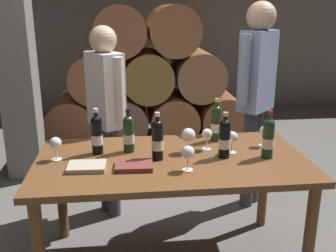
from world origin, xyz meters
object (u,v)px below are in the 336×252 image
wine_bottle_3 (216,123)px  sommelier_presenting (256,87)px  wine_bottle_4 (225,138)px  wine_glass_5 (207,135)px  dining_table (171,171)px  wine_glass_1 (264,132)px  leather_ledger (134,166)px  wine_bottle_5 (129,133)px  wine_glass_3 (232,138)px  tasting_notebook (87,167)px  wine_bottle_2 (97,134)px  wine_glass_0 (55,144)px  wine_glass_2 (188,136)px  wine_bottle_0 (268,138)px  taster_seated_left (106,107)px  wine_glass_4 (188,153)px  wine_bottle_1 (157,139)px

wine_bottle_3 → sommelier_presenting: (0.43, 0.45, 0.15)m
wine_bottle_4 → wine_glass_5: bearing=118.3°
dining_table → wine_glass_1: wine_glass_1 is taller
wine_bottle_3 → leather_ledger: size_ratio=1.39×
wine_bottle_5 → wine_glass_1: wine_bottle_5 is taller
wine_glass_3 → tasting_notebook: wine_glass_3 is taller
sommelier_presenting → wine_bottle_2: bearing=-153.7°
wine_bottle_4 → wine_glass_0: size_ratio=1.99×
wine_bottle_4 → wine_glass_2: (-0.21, 0.11, -0.01)m
wine_bottle_2 → wine_glass_2: bearing=-4.3°
wine_bottle_2 → wine_glass_1: 1.12m
wine_bottle_0 → wine_bottle_5: size_ratio=1.07×
wine_glass_2 → taster_seated_left: 0.84m
wine_glass_1 → wine_glass_2: (-0.53, -0.06, 0.01)m
wine_glass_4 → leather_ledger: (-0.31, 0.07, -0.09)m
wine_bottle_0 → wine_bottle_2: size_ratio=1.02×
wine_bottle_1 → taster_seated_left: taster_seated_left is taller
wine_glass_3 → wine_bottle_2: bearing=174.4°
wine_glass_0 → sommelier_presenting: (1.50, 0.70, 0.18)m
wine_bottle_3 → wine_glass_2: (-0.23, -0.21, -0.02)m
wine_bottle_5 → wine_glass_0: (-0.45, -0.10, -0.02)m
wine_bottle_2 → wine_bottle_3: size_ratio=0.99×
wine_glass_1 → taster_seated_left: bearing=152.1°
wine_bottle_3 → taster_seated_left: size_ratio=0.20×
wine_bottle_5 → wine_glass_2: 0.39m
wine_bottle_2 → wine_glass_5: wine_bottle_2 is taller
wine_glass_2 → wine_glass_3: 0.28m
wine_bottle_4 → wine_glass_0: 1.05m
wine_bottle_5 → tasting_notebook: wine_bottle_5 is taller
wine_bottle_2 → leather_ledger: 0.37m
taster_seated_left → wine_bottle_2: bearing=-93.6°
wine_bottle_4 → tasting_notebook: size_ratio=1.34×
wine_bottle_3 → wine_glass_0: size_ratio=2.06×
wine_glass_3 → sommelier_presenting: size_ratio=0.09×
wine_bottle_5 → taster_seated_left: (-0.17, 0.57, 0.04)m
wine_bottle_1 → wine_glass_2: wine_bottle_1 is taller
wine_glass_4 → wine_glass_5: bearing=61.1°
wine_bottle_0 → wine_bottle_3: size_ratio=1.01×
wine_bottle_3 → wine_glass_0: (-1.07, -0.25, -0.03)m
wine_glass_3 → wine_glass_4: (-0.33, -0.25, 0.00)m
wine_bottle_2 → sommelier_presenting: sommelier_presenting is taller
wine_bottle_0 → leather_ledger: wine_bottle_0 is taller
wine_bottle_2 → wine_glass_1: wine_bottle_2 is taller
wine_glass_4 → wine_bottle_3: bearing=60.6°
wine_glass_0 → wine_bottle_5: bearing=11.9°
wine_glass_0 → sommelier_presenting: 1.66m
wine_glass_4 → taster_seated_left: (-0.50, 0.92, 0.05)m
wine_bottle_2 → wine_glass_0: (-0.25, -0.08, -0.03)m
wine_bottle_3 → leather_ledger: bearing=-144.0°
wine_bottle_2 → wine_glass_3: size_ratio=2.06×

